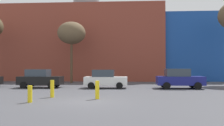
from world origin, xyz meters
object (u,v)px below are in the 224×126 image
at_px(parked_car_2, 105,79).
at_px(bare_tree_1, 72,33).
at_px(bollard_yellow_0, 97,90).
at_px(bollard_yellow_2, 52,89).
at_px(parked_car_3, 179,79).
at_px(parked_car_1, 40,79).
at_px(bollard_yellow_1, 30,94).

relative_size(parked_car_2, bare_tree_1, 0.52).
relative_size(parked_car_2, bollard_yellow_0, 3.56).
bearing_deg(parked_car_2, bollard_yellow_2, -112.23).
xyz_separation_m(parked_car_3, bare_tree_1, (-11.32, 6.74, 5.11)).
xyz_separation_m(parked_car_3, bollard_yellow_0, (-6.42, -7.35, -0.34)).
bearing_deg(bare_tree_1, bollard_yellow_2, -81.68).
bearing_deg(parked_car_1, bollard_yellow_0, -49.66).
distance_m(parked_car_3, bollard_yellow_0, 9.76).
bearing_deg(bollard_yellow_0, bollard_yellow_1, -155.39).
bearing_deg(bare_tree_1, bollard_yellow_0, -70.81).
relative_size(parked_car_1, parked_car_3, 0.97).
distance_m(bollard_yellow_1, bollard_yellow_2, 2.25).
xyz_separation_m(bare_tree_1, bollard_yellow_2, (1.97, -13.47, -5.45)).
height_order(parked_car_2, bollard_yellow_2, parked_car_2).
bearing_deg(parked_car_3, bollard_yellow_0, -131.15).
bearing_deg(parked_car_3, parked_car_2, 180.00).
bearing_deg(parked_car_1, bare_tree_1, 78.77).
xyz_separation_m(parked_car_3, bollard_yellow_1, (-9.87, -8.93, -0.42)).
relative_size(bollard_yellow_0, bollard_yellow_2, 1.00).
xyz_separation_m(bollard_yellow_1, bollard_yellow_2, (0.52, 2.19, 0.09)).
bearing_deg(bollard_yellow_1, parked_car_2, 69.87).
bearing_deg(bollard_yellow_0, bare_tree_1, 109.19).
distance_m(parked_car_2, bollard_yellow_1, 9.51).
xyz_separation_m(parked_car_1, bollard_yellow_0, (6.24, -7.35, -0.31)).
distance_m(bollard_yellow_0, bollard_yellow_2, 2.99).
xyz_separation_m(parked_car_1, bare_tree_1, (1.34, 6.74, 5.14)).
height_order(bare_tree_1, bollard_yellow_0, bare_tree_1).
distance_m(parked_car_1, parked_car_2, 6.06).
relative_size(bare_tree_1, bollard_yellow_1, 8.12).
relative_size(parked_car_1, bollard_yellow_1, 4.32).
height_order(parked_car_2, parked_car_3, parked_car_3).
height_order(parked_car_3, bollard_yellow_0, parked_car_3).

